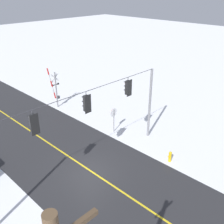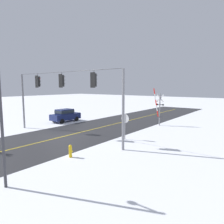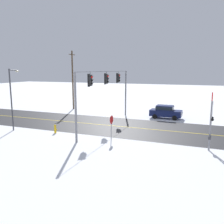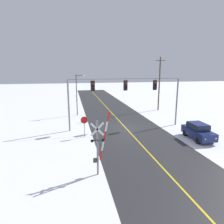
{
  "view_description": "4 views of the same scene",
  "coord_description": "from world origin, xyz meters",
  "views": [
    {
      "loc": [
        10.17,
        12.26,
        12.35
      ],
      "look_at": [
        -4.07,
        -1.65,
        2.81
      ],
      "focal_mm": 42.85,
      "sensor_mm": 36.0,
      "label": 1
    },
    {
      "loc": [
        -15.74,
        12.92,
        4.9
      ],
      "look_at": [
        -3.84,
        -2.76,
        2.43
      ],
      "focal_mm": 33.34,
      "sensor_mm": 36.0,
      "label": 2
    },
    {
      "loc": [
        -24.77,
        -10.4,
        6.41
      ],
      "look_at": [
        -3.73,
        -2.13,
        2.34
      ],
      "focal_mm": 37.86,
      "sensor_mm": 36.0,
      "label": 3
    },
    {
      "loc": [
        -6.65,
        -24.35,
        7.51
      ],
      "look_at": [
        -2.02,
        -1.41,
        2.43
      ],
      "focal_mm": 32.65,
      "sensor_mm": 36.0,
      "label": 4
    }
  ],
  "objects": [
    {
      "name": "parked_car_navy",
      "position": [
        6.52,
        -5.74,
        0.95
      ],
      "size": [
        1.9,
        4.23,
        1.74
      ],
      "color": "navy",
      "rests_on": "ground"
    },
    {
      "name": "lane_centre_line",
      "position": [
        0.0,
        6.0,
        0.01
      ],
      "size": [
        0.14,
        72.0,
        0.01
      ],
      "primitive_type": "cube",
      "color": "gold",
      "rests_on": "ground"
    },
    {
      "name": "railroad_crossing",
      "position": [
        -4.93,
        -11.03,
        2.28
      ],
      "size": [
        1.39,
        0.31,
        4.61
      ],
      "color": "gray",
      "rests_on": "ground"
    },
    {
      "name": "fire_hydrant",
      "position": [
        -5.06,
        3.6,
        0.47
      ],
      "size": [
        0.24,
        0.31,
        0.88
      ],
      "color": "gold",
      "rests_on": "ground"
    },
    {
      "name": "stop_sign",
      "position": [
        -5.38,
        -2.72,
        1.71
      ],
      "size": [
        0.8,
        0.09,
        2.35
      ],
      "color": "gray",
      "rests_on": "ground"
    },
    {
      "name": "signal_span",
      "position": [
        -0.03,
        -0.01,
        4.28
      ],
      "size": [
        14.2,
        0.47,
        6.22
      ],
      "color": "gray",
      "rests_on": "ground"
    },
    {
      "name": "ground_plane",
      "position": [
        0.0,
        0.0,
        0.0
      ],
      "size": [
        160.0,
        160.0,
        0.0
      ],
      "primitive_type": "plane",
      "color": "white"
    },
    {
      "name": "road_asphalt",
      "position": [
        0.0,
        6.0,
        0.0
      ],
      "size": [
        9.0,
        80.0,
        0.01
      ],
      "primitive_type": "cube",
      "color": "#28282B",
      "rests_on": "ground"
    }
  ]
}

